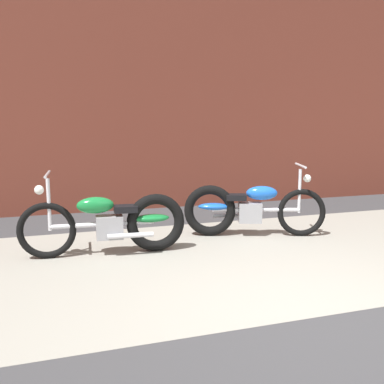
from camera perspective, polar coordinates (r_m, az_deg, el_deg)
The scene contains 5 objects.
ground_plane at distance 3.90m, azimuth 16.39°, elevation -15.53°, with size 80.00×80.00×0.00m, color #38383A.
sidewalk_slab at distance 5.33m, azimuth 5.67°, elevation -8.38°, with size 36.00×3.50×0.01m, color gray.
brick_building_wall at distance 8.47m, azimuth -3.87°, elevation 18.81°, with size 36.00×0.50×6.06m, color brown.
motorcycle_green at distance 5.38m, azimuth -10.01°, elevation -3.94°, with size 2.01×0.58×1.03m.
motorcycle_blue at distance 6.18m, azimuth 6.94°, elevation -2.16°, with size 1.93×0.87×1.03m.
Camera 1 is at (-2.05, -2.90, 1.60)m, focal length 40.49 mm.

